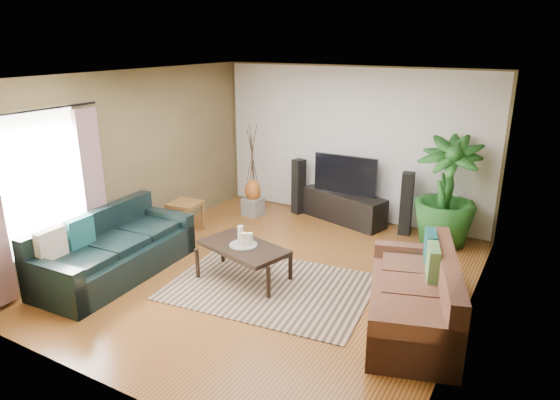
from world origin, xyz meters
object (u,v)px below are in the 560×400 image
Objects in this scene: sofa_left at (115,246)px; potted_plant at (446,192)px; tv_stand at (344,207)px; vase at (253,191)px; side_table at (186,217)px; speaker_left at (299,186)px; television at (345,175)px; speaker_right at (406,204)px; pedestal at (253,206)px; sofa_right at (412,291)px; coffee_table at (244,262)px.

sofa_left is 4.97m from potted_plant.
tv_stand is 3.80× the size of vase.
speaker_left is at bearing 55.52° from side_table.
television reaches higher than vase.
pedestal is at bearing -179.00° from speaker_right.
speaker_left is at bearing -162.95° from tv_stand.
speaker_left is (-2.89, 2.76, 0.09)m from sofa_right.
sofa_right reaches higher than vase.
vase is at bearing -9.07° from sofa_left.
sofa_right is 1.17× the size of potted_plant.
vase is at bearing 135.16° from coffee_table.
tv_stand is 0.95m from speaker_left.
television reaches higher than speaker_right.
potted_plant reaches higher than vase.
sofa_right reaches higher than pedestal.
sofa_left reaches higher than side_table.
tv_stand is at bearing 18.36° from vase.
coffee_table is at bearing -79.78° from tv_stand.
pedestal is at bearing -122.80° from speaker_left.
television is 0.66× the size of potted_plant.
sofa_left and sofa_right have the same top height.
potted_plant is 5.37× the size of pedestal.
coffee_table is 2.86m from television.
sofa_right is at bearing -82.09° from sofa_left.
potted_plant reaches higher than coffee_table.
television reaches higher than coffee_table.
side_table is at bearing 166.88° from coffee_table.
vase is (-1.59, -0.53, 0.21)m from tv_stand.
sofa_left is at bearing -96.56° from sofa_right.
speaker_left is at bearing -18.84° from sofa_left.
sofa_right is 3.41m from tv_stand.
speaker_right is 2.78m from pedestal.
speaker_left is 0.85m from vase.
tv_stand is at bearing -161.86° from sofa_right.
tv_stand is at bearing 39.94° from side_table.
coffee_table is at bearing -96.19° from television.
pedestal is (-1.29, 2.24, -0.09)m from coffee_table.
speaker_right is 0.73m from potted_plant.
potted_plant reaches higher than pedestal.
pedestal is at bearing -139.56° from sofa_right.
coffee_table is at bearing -68.07° from sofa_left.
sofa_left is 4.43× the size of side_table.
speaker_left reaches higher than vase.
potted_plant is at bearing 10.27° from tv_stand.
speaker_left is 2.17m from side_table.
television is 1.77m from potted_plant.
sofa_right is 6.27× the size of pedestal.
television is (0.30, 2.77, 0.61)m from coffee_table.
speaker_left is at bearing 176.16° from potted_plant.
sofa_left is at bearing -82.82° from side_table.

